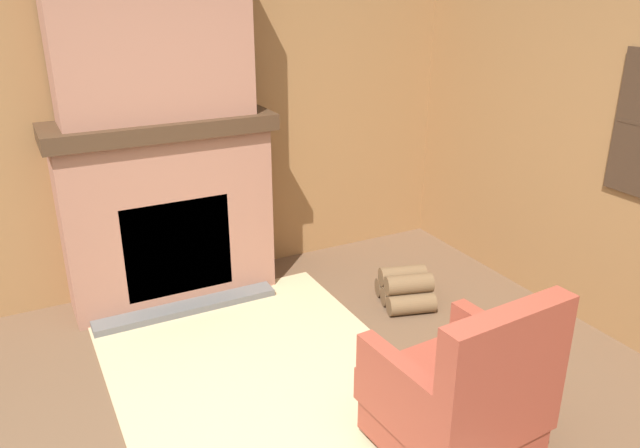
{
  "coord_description": "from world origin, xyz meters",
  "views": [
    {
      "loc": [
        2.01,
        -0.95,
        2.24
      ],
      "look_at": [
        -0.96,
        0.59,
        0.9
      ],
      "focal_mm": 35.0,
      "sensor_mm": 36.0,
      "label": 1
    }
  ],
  "objects_px": {
    "oil_lamp_vase": "(90,111)",
    "firewood_stack": "(405,289)",
    "armchair": "(460,399)",
    "storage_case": "(236,100)",
    "decorative_plate_on_mantel": "(164,96)"
  },
  "relations": [
    {
      "from": "armchair",
      "to": "storage_case",
      "type": "xyz_separation_m",
      "value": [
        -2.37,
        -0.21,
        1.06
      ]
    },
    {
      "from": "oil_lamp_vase",
      "to": "decorative_plate_on_mantel",
      "type": "distance_m",
      "value": 0.49
    },
    {
      "from": "armchair",
      "to": "storage_case",
      "type": "height_order",
      "value": "storage_case"
    },
    {
      "from": "armchair",
      "to": "storage_case",
      "type": "distance_m",
      "value": 2.6
    },
    {
      "from": "firewood_stack",
      "to": "storage_case",
      "type": "bearing_deg",
      "value": -137.28
    },
    {
      "from": "oil_lamp_vase",
      "to": "storage_case",
      "type": "distance_m",
      "value": 0.99
    },
    {
      "from": "oil_lamp_vase",
      "to": "storage_case",
      "type": "height_order",
      "value": "oil_lamp_vase"
    },
    {
      "from": "armchair",
      "to": "decorative_plate_on_mantel",
      "type": "distance_m",
      "value": 2.73
    },
    {
      "from": "firewood_stack",
      "to": "armchair",
      "type": "bearing_deg",
      "value": -25.41
    },
    {
      "from": "firewood_stack",
      "to": "decorative_plate_on_mantel",
      "type": "relative_size",
      "value": 1.95
    },
    {
      "from": "oil_lamp_vase",
      "to": "firewood_stack",
      "type": "bearing_deg",
      "value": 63.02
    },
    {
      "from": "firewood_stack",
      "to": "decorative_plate_on_mantel",
      "type": "distance_m",
      "value": 2.17
    },
    {
      "from": "storage_case",
      "to": "decorative_plate_on_mantel",
      "type": "relative_size",
      "value": 0.79
    },
    {
      "from": "oil_lamp_vase",
      "to": "decorative_plate_on_mantel",
      "type": "relative_size",
      "value": 0.87
    },
    {
      "from": "firewood_stack",
      "to": "decorative_plate_on_mantel",
      "type": "height_order",
      "value": "decorative_plate_on_mantel"
    }
  ]
}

